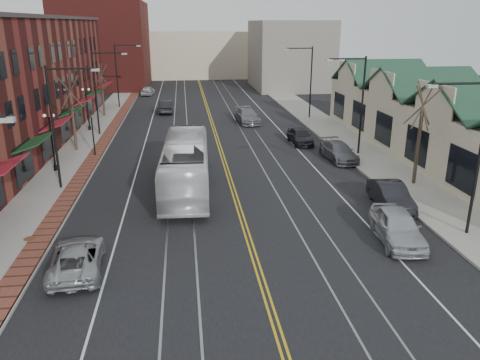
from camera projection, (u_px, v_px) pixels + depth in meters
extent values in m
plane|color=black|center=(274.00, 318.00, 17.77)|extent=(160.00, 160.00, 0.00)
cube|color=gray|center=(67.00, 171.00, 35.19)|extent=(4.00, 120.00, 0.15)
cube|color=gray|center=(373.00, 160.00, 37.92)|extent=(4.00, 120.00, 0.15)
cube|color=#BEAB92|center=(446.00, 131.00, 37.89)|extent=(8.00, 36.00, 4.60)
cube|color=maroon|center=(105.00, 45.00, 79.55)|extent=(14.00, 18.00, 14.00)
cube|color=#BEAB92|center=(197.00, 54.00, 96.28)|extent=(22.00, 14.00, 9.00)
cube|color=slate|center=(289.00, 55.00, 78.86)|extent=(12.00, 16.00, 11.00)
cube|color=#999999|center=(6.00, 120.00, 14.29)|extent=(0.50, 0.25, 0.15)
cylinder|color=black|center=(53.00, 129.00, 30.18)|extent=(0.16, 0.16, 8.00)
cylinder|color=black|center=(71.00, 69.00, 29.14)|extent=(3.00, 0.12, 0.12)
cube|color=#999999|center=(95.00, 70.00, 29.34)|extent=(0.50, 0.25, 0.15)
cylinder|color=black|center=(96.00, 94.00, 45.23)|extent=(0.16, 0.16, 8.00)
cylinder|color=black|center=(108.00, 53.00, 44.19)|extent=(3.00, 0.12, 0.12)
cube|color=#999999|center=(124.00, 54.00, 44.39)|extent=(0.50, 0.25, 0.15)
cylinder|color=black|center=(117.00, 76.00, 60.28)|extent=(0.16, 0.16, 8.00)
cylinder|color=black|center=(126.00, 45.00, 59.24)|extent=(3.00, 0.12, 0.12)
cube|color=#999999|center=(138.00, 46.00, 59.44)|extent=(0.50, 0.25, 0.15)
cylinder|color=black|center=(479.00, 160.00, 23.39)|extent=(0.16, 0.16, 8.00)
cylinder|color=black|center=(462.00, 83.00, 22.01)|extent=(3.00, 0.12, 0.12)
cube|color=#999999|center=(432.00, 86.00, 21.87)|extent=(0.50, 0.25, 0.15)
cylinder|color=black|center=(362.00, 106.00, 38.44)|extent=(0.16, 0.16, 8.00)
cylinder|color=black|center=(348.00, 59.00, 37.06)|extent=(3.00, 0.12, 0.12)
cube|color=#999999|center=(329.00, 60.00, 36.92)|extent=(0.50, 0.25, 0.15)
cylinder|color=black|center=(311.00, 83.00, 53.49)|extent=(0.16, 0.16, 8.00)
cylinder|color=black|center=(299.00, 48.00, 52.11)|extent=(3.00, 0.12, 0.12)
cube|color=#999999|center=(286.00, 49.00, 51.97)|extent=(0.50, 0.25, 0.15)
cylinder|color=black|center=(56.00, 168.00, 35.01)|extent=(0.28, 0.28, 0.40)
cylinder|color=black|center=(53.00, 144.00, 34.43)|extent=(0.14, 0.14, 4.00)
cube|color=black|center=(49.00, 118.00, 33.80)|extent=(0.60, 0.06, 0.06)
sphere|color=white|center=(44.00, 116.00, 33.71)|extent=(0.24, 0.24, 0.24)
sphere|color=white|center=(53.00, 115.00, 33.78)|extent=(0.24, 0.24, 0.24)
cylinder|color=black|center=(90.00, 128.00, 48.18)|extent=(0.28, 0.28, 0.40)
cylinder|color=black|center=(88.00, 111.00, 47.60)|extent=(0.14, 0.14, 4.00)
cube|color=black|center=(86.00, 91.00, 46.96)|extent=(0.60, 0.06, 0.06)
sphere|color=white|center=(83.00, 89.00, 46.88)|extent=(0.24, 0.24, 0.24)
sphere|color=white|center=(89.00, 89.00, 46.95)|extent=(0.24, 0.24, 0.24)
cylinder|color=#382B21|center=(74.00, 122.00, 39.97)|extent=(0.24, 0.24, 4.90)
cylinder|color=#382B21|center=(70.00, 92.00, 39.15)|extent=(0.58, 1.37, 2.90)
cylinder|color=#382B21|center=(70.00, 92.00, 39.15)|extent=(1.60, 0.66, 2.78)
cylinder|color=#382B21|center=(70.00, 92.00, 39.15)|extent=(0.53, 1.23, 2.96)
cylinder|color=#382B21|center=(70.00, 92.00, 39.15)|extent=(1.69, 1.03, 2.64)
cylinder|color=#382B21|center=(70.00, 92.00, 39.15)|extent=(1.78, 1.29, 2.48)
cylinder|color=#382B21|center=(103.00, 96.00, 55.07)|extent=(0.24, 0.24, 4.55)
cylinder|color=#382B21|center=(101.00, 76.00, 54.31)|extent=(0.55, 1.28, 2.69)
cylinder|color=#382B21|center=(101.00, 76.00, 54.31)|extent=(1.49, 0.62, 2.58)
cylinder|color=#382B21|center=(101.00, 76.00, 54.31)|extent=(0.50, 1.15, 2.75)
cylinder|color=#382B21|center=(101.00, 76.00, 54.31)|extent=(1.57, 0.97, 2.45)
cylinder|color=#382B21|center=(101.00, 76.00, 54.31)|extent=(1.66, 1.20, 2.30)
cylinder|color=#382B21|center=(418.00, 146.00, 31.47)|extent=(0.24, 0.24, 5.25)
cylinder|color=#382B21|center=(423.00, 106.00, 30.60)|extent=(0.61, 1.46, 3.10)
cylinder|color=#382B21|center=(423.00, 106.00, 30.60)|extent=(1.70, 0.70, 2.97)
cylinder|color=#382B21|center=(423.00, 106.00, 30.60)|extent=(0.56, 1.31, 3.17)
cylinder|color=#382B21|center=(423.00, 106.00, 30.60)|extent=(1.80, 1.10, 2.82)
cylinder|color=#382B21|center=(423.00, 106.00, 30.60)|extent=(1.90, 1.37, 2.65)
cylinder|color=#592D19|center=(30.00, 239.00, 23.97)|extent=(0.60, 0.60, 0.02)
cylinder|color=black|center=(93.00, 136.00, 38.58)|extent=(0.12, 0.12, 3.20)
imported|color=black|center=(91.00, 115.00, 38.02)|extent=(0.18, 0.15, 0.90)
imported|color=white|center=(186.00, 164.00, 31.10)|extent=(3.37, 12.38, 3.42)
imported|color=#A5A8AC|center=(77.00, 258.00, 20.97)|extent=(2.63, 4.97, 1.33)
imported|color=#B4B8BC|center=(397.00, 226.00, 23.81)|extent=(2.54, 5.06, 1.65)
imported|color=black|center=(391.00, 196.00, 28.18)|extent=(1.94, 4.73, 1.52)
imported|color=#5C5C63|center=(339.00, 152.00, 38.00)|extent=(2.37, 5.10, 1.44)
imported|color=black|center=(300.00, 136.00, 43.13)|extent=(1.88, 4.39, 1.48)
imported|color=black|center=(166.00, 107.00, 57.93)|extent=(1.63, 4.64, 1.53)
imported|color=slate|center=(247.00, 116.00, 52.13)|extent=(2.64, 5.52, 1.55)
imported|color=silver|center=(148.00, 91.00, 72.17)|extent=(2.18, 4.30, 1.40)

